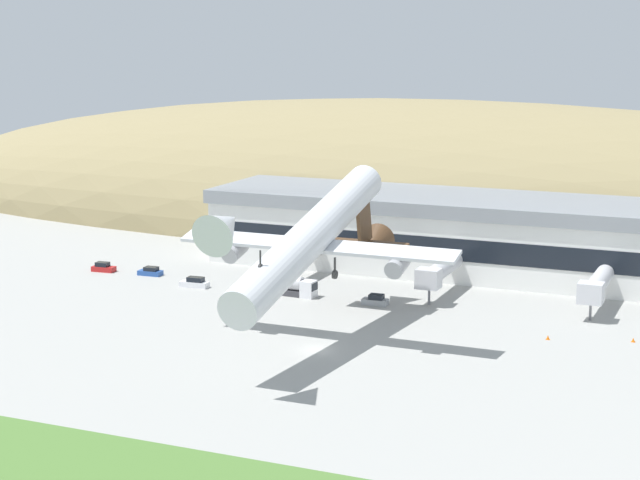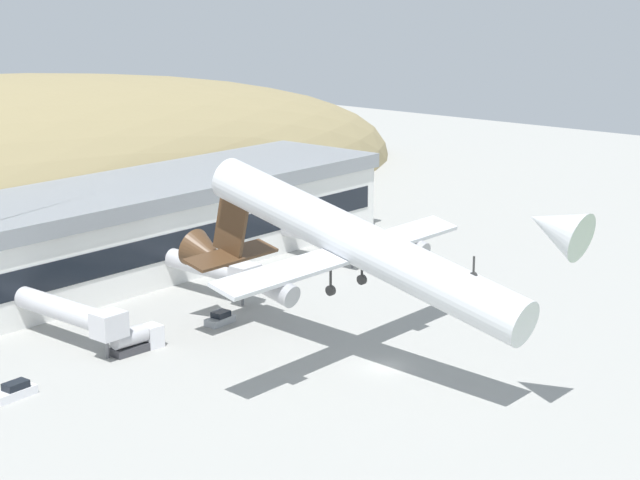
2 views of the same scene
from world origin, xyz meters
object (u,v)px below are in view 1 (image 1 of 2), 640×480
object	(u,v)px
service_car_0	(151,272)
terminal_building	(475,230)
cargo_airplane	(313,239)
traffic_cone_1	(633,340)
jetway_0	(292,260)
service_car_1	(103,268)
traffic_cone_0	(548,337)
jetway_2	(597,285)
service_car_3	(195,283)
fuel_truck	(296,287)
service_car_2	(375,300)
jetway_1	(439,271)

from	to	relation	value
service_car_0	terminal_building	bearing A→B (deg)	25.49
cargo_airplane	traffic_cone_1	world-z (taller)	cargo_airplane
jetway_0	traffic_cone_1	world-z (taller)	jetway_0
terminal_building	service_car_1	bearing A→B (deg)	-157.41
traffic_cone_0	jetway_2	bearing A→B (deg)	77.87
terminal_building	service_car_0	size ratio (longest dim) A/B	22.54
terminal_building	service_car_3	size ratio (longest dim) A/B	19.25
cargo_airplane	service_car_0	distance (m)	48.47
service_car_1	fuel_truck	bearing A→B (deg)	-4.12
service_car_2	service_car_1	bearing A→B (deg)	176.64
service_car_1	service_car_2	size ratio (longest dim) A/B	1.04
terminal_building	cargo_airplane	size ratio (longest dim) A/B	1.73
jetway_0	service_car_0	size ratio (longest dim) A/B	4.37
jetway_0	service_car_2	distance (m)	18.07
service_car_3	traffic_cone_1	xyz separation A→B (m)	(66.57, -3.95, -0.40)
jetway_0	service_car_2	size ratio (longest dim) A/B	4.54
fuel_truck	service_car_3	bearing A→B (deg)	-176.08
service_car_2	terminal_building	bearing A→B (deg)	73.89
service_car_3	fuel_truck	size ratio (longest dim) A/B	0.73
service_car_1	traffic_cone_1	xyz separation A→B (m)	(86.03, -7.70, -0.36)
terminal_building	service_car_2	size ratio (longest dim) A/B	23.41
jetway_1	service_car_0	size ratio (longest dim) A/B	3.81
cargo_airplane	service_car_0	bearing A→B (deg)	148.01
traffic_cone_1	fuel_truck	bearing A→B (deg)	174.16
traffic_cone_1	service_car_3	bearing A→B (deg)	176.61
service_car_2	fuel_truck	world-z (taller)	fuel_truck
cargo_airplane	service_car_1	distance (m)	55.46
cargo_airplane	traffic_cone_1	distance (m)	43.20
service_car_2	traffic_cone_1	xyz separation A→B (m)	(36.96, -4.82, -0.37)
jetway_0	service_car_3	size ratio (longest dim) A/B	3.73
jetway_1	cargo_airplane	size ratio (longest dim) A/B	0.29
jetway_1	fuel_truck	xyz separation A→B (m)	(-19.97, -7.69, -2.56)
jetway_2	traffic_cone_0	distance (m)	16.96
service_car_0	service_car_2	xyz separation A→B (m)	(40.40, -3.58, 0.07)
terminal_building	service_car_1	distance (m)	61.77
traffic_cone_1	cargo_airplane	bearing A→B (deg)	-156.58
jetway_2	service_car_3	size ratio (longest dim) A/B	3.16
service_car_1	fuel_truck	xyz separation A→B (m)	(36.23, -2.61, 0.79)
service_car_1	service_car_3	size ratio (longest dim) A/B	0.85
jetway_0	jetway_1	bearing A→B (deg)	2.81
fuel_truck	traffic_cone_1	xyz separation A→B (m)	(49.79, -5.10, -1.15)
terminal_building	service_car_3	world-z (taller)	terminal_building
terminal_building	service_car_1	xyz separation A→B (m)	(-56.71, -23.60, -6.47)
jetway_1	traffic_cone_1	xyz separation A→B (m)	(29.82, -12.78, -3.71)
service_car_2	service_car_3	distance (m)	29.63
cargo_airplane	traffic_cone_0	bearing A→B (deg)	25.65
service_car_0	cargo_airplane	bearing A→B (deg)	-31.99
service_car_2	jetway_0	bearing A→B (deg)	157.47
service_car_2	traffic_cone_0	bearing A→B (deg)	-16.67
terminal_building	traffic_cone_0	world-z (taller)	terminal_building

